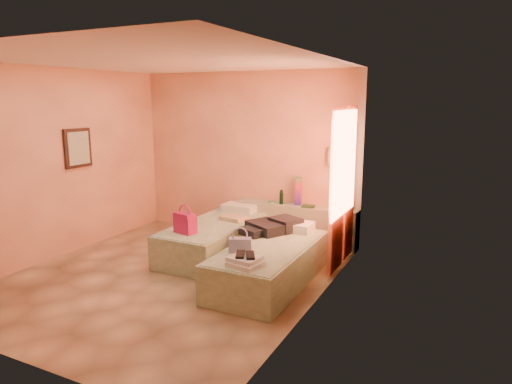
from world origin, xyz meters
TOP-DOWN VIEW (x-y plane):
  - ground at (0.00, 0.00)m, footprint 4.50×4.50m
  - room_walls at (0.21, 0.57)m, footprint 4.02×4.51m
  - headboard_ledge at (0.98, 2.10)m, footprint 2.05×0.30m
  - bed_left at (0.07, 1.05)m, footprint 0.91×2.00m
  - bed_right at (1.28, 0.40)m, footprint 0.91×2.00m
  - water_bottle at (0.74, 2.04)m, footprint 0.08×0.08m
  - rainbow_box at (1.00, 2.12)m, footprint 0.12×0.12m
  - small_dish at (0.57, 2.03)m, footprint 0.16×0.16m
  - green_book at (1.21, 2.04)m, footprint 0.21×0.16m
  - flower_vase at (1.80, 2.08)m, footprint 0.27×0.27m
  - magenta_handbag at (-0.02, 0.41)m, footprint 0.34×0.24m
  - khaki_garment at (0.25, 1.32)m, footprint 0.40×0.34m
  - clothes_pile at (1.04, 0.95)m, footprint 0.77×0.77m
  - blue_handbag at (1.05, 0.03)m, footprint 0.30×0.22m
  - towel_stack at (1.33, -0.37)m, footprint 0.40×0.36m
  - sandal_pair at (1.31, -0.34)m, footprint 0.27×0.31m

SIDE VIEW (x-z plane):
  - ground at x=0.00m, z-range 0.00..0.00m
  - bed_left at x=0.07m, z-range 0.00..0.50m
  - bed_right at x=1.28m, z-range 0.00..0.50m
  - headboard_ledge at x=0.98m, z-range 0.00..0.65m
  - khaki_garment at x=0.25m, z-range 0.50..0.56m
  - towel_stack at x=1.33m, z-range 0.50..0.60m
  - blue_handbag at x=1.05m, z-range 0.50..0.68m
  - clothes_pile at x=1.04m, z-range 0.50..0.68m
  - sandal_pair at x=1.31m, z-range 0.60..0.63m
  - magenta_handbag at x=-0.02m, z-range 0.50..0.79m
  - small_dish at x=0.57m, z-range 0.65..0.68m
  - green_book at x=1.21m, z-range 0.65..0.68m
  - water_bottle at x=0.74m, z-range 0.65..0.88m
  - flower_vase at x=1.80m, z-range 0.65..0.91m
  - rainbow_box at x=1.00m, z-range 0.65..1.10m
  - room_walls at x=0.21m, z-range 0.38..3.19m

